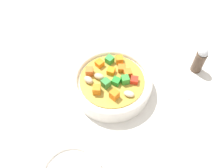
{
  "coord_description": "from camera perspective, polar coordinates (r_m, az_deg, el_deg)",
  "views": [
    {
      "loc": [
        -32.5,
        3.52,
        48.71
      ],
      "look_at": [
        0.0,
        0.0,
        2.14
      ],
      "focal_mm": 36.89,
      "sensor_mm": 36.0,
      "label": 1
    }
  ],
  "objects": [
    {
      "name": "ground_plane",
      "position": [
        0.59,
        0.0,
        -1.74
      ],
      "size": [
        140.0,
        140.0,
        2.0
      ],
      "primitive_type": "cube",
      "color": "silver"
    },
    {
      "name": "spoon",
      "position": [
        0.64,
        10.96,
        4.87
      ],
      "size": [
        20.12,
        10.59,
        0.91
      ],
      "rotation": [
        0.0,
        0.0,
        6.73
      ],
      "color": "silver",
      "rests_on": "ground_plane"
    },
    {
      "name": "soup_bowl_main",
      "position": [
        0.56,
        -0.01,
        0.3
      ],
      "size": [
        19.71,
        19.71,
        6.08
      ],
      "color": "white",
      "rests_on": "ground_plane"
    },
    {
      "name": "pepper_shaker",
      "position": [
        0.64,
        20.94,
        5.64
      ],
      "size": [
        2.82,
        2.82,
        8.01
      ],
      "color": "#4C3828",
      "rests_on": "ground_plane"
    }
  ]
}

